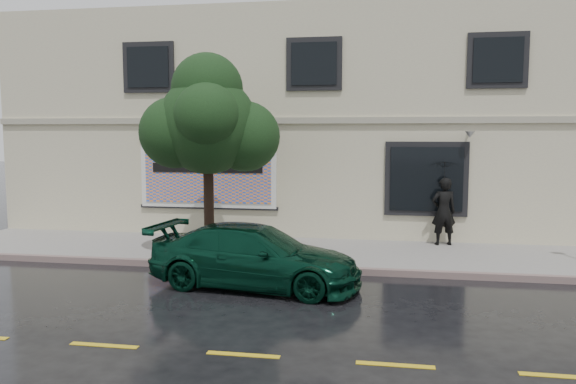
% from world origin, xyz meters
% --- Properties ---
extents(ground, '(90.00, 90.00, 0.00)m').
position_xyz_m(ground, '(0.00, 0.00, 0.00)').
color(ground, black).
rests_on(ground, ground).
extents(sidewalk, '(20.00, 3.50, 0.15)m').
position_xyz_m(sidewalk, '(0.00, 3.25, 0.07)').
color(sidewalk, gray).
rests_on(sidewalk, ground).
extents(curb, '(20.00, 0.18, 0.16)m').
position_xyz_m(curb, '(0.00, 1.50, 0.07)').
color(curb, slate).
rests_on(curb, ground).
extents(road_marking, '(19.00, 0.12, 0.01)m').
position_xyz_m(road_marking, '(0.00, -3.50, 0.01)').
color(road_marking, gold).
rests_on(road_marking, ground).
extents(building, '(20.00, 8.12, 7.00)m').
position_xyz_m(building, '(0.00, 9.00, 3.50)').
color(building, '#BFB499').
rests_on(building, ground).
extents(billboard, '(4.30, 0.16, 2.20)m').
position_xyz_m(billboard, '(-3.20, 4.92, 2.05)').
color(billboard, white).
rests_on(billboard, ground).
extents(car, '(4.74, 2.60, 1.31)m').
position_xyz_m(car, '(-0.65, 0.13, 0.66)').
color(car, '#083121').
rests_on(car, ground).
extents(pedestrian, '(0.77, 0.59, 1.88)m').
position_xyz_m(pedestrian, '(3.66, 4.60, 1.09)').
color(pedestrian, black).
rests_on(pedestrian, sidewalk).
extents(umbrella, '(0.97, 0.97, 0.67)m').
position_xyz_m(umbrella, '(3.66, 4.60, 2.36)').
color(umbrella, black).
rests_on(umbrella, pedestrian).
extents(street_tree, '(2.45, 2.45, 4.52)m').
position_xyz_m(street_tree, '(-2.31, 2.20, 3.43)').
color(street_tree, black).
rests_on(street_tree, sidewalk).
extents(fire_hydrant, '(0.35, 0.33, 0.86)m').
position_xyz_m(fire_hydrant, '(-1.50, 1.80, 0.57)').
color(fire_hydrant, beige).
rests_on(fire_hydrant, sidewalk).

